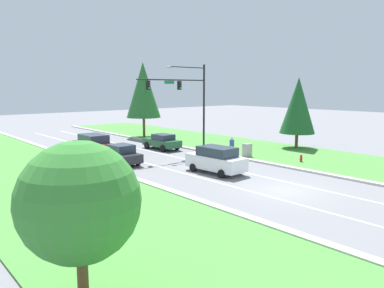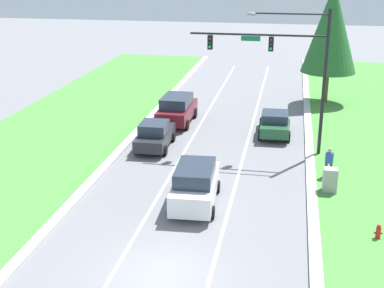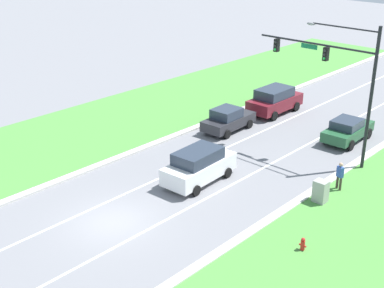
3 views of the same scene
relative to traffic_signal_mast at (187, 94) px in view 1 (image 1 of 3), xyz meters
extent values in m
plane|color=slate|center=(-4.00, -14.14, -5.64)|extent=(160.00, 160.00, 0.00)
cube|color=beige|center=(1.65, -14.14, -5.56)|extent=(0.50, 90.00, 0.15)
cube|color=beige|center=(-9.65, -14.14, -5.56)|extent=(0.50, 90.00, 0.15)
cube|color=#4C8E3D|center=(6.90, -14.14, -5.60)|extent=(10.00, 90.00, 0.08)
cube|color=#4C8E3D|center=(-14.90, -14.14, -5.60)|extent=(10.00, 90.00, 0.08)
cube|color=white|center=(-5.80, -14.14, -5.64)|extent=(0.14, 81.00, 0.01)
cube|color=white|center=(-2.20, -14.14, -5.64)|extent=(0.14, 81.00, 0.01)
cylinder|color=black|center=(2.16, 0.01, -1.38)|extent=(0.20, 0.20, 8.51)
cylinder|color=black|center=(-1.72, 0.01, 1.34)|extent=(7.77, 0.12, 0.12)
cube|color=#147042|center=(-2.11, 0.01, 1.12)|extent=(1.10, 0.04, 0.28)
cylinder|color=black|center=(0.03, 0.01, 2.53)|extent=(4.27, 0.09, 0.09)
ellipsoid|color=gray|center=(-2.11, 0.01, 2.48)|extent=(0.56, 0.28, 0.20)
cube|color=black|center=(-0.95, 0.01, 0.84)|extent=(0.28, 0.32, 0.80)
sphere|color=#2D2D2D|center=(-0.95, -0.16, 1.07)|extent=(0.16, 0.16, 0.16)
sphere|color=#2D2D2D|center=(-0.95, -0.16, 0.84)|extent=(0.16, 0.16, 0.16)
sphere|color=#23D647|center=(-0.95, -0.16, 0.61)|extent=(0.16, 0.16, 0.16)
cube|color=black|center=(-4.44, 0.01, 0.84)|extent=(0.28, 0.32, 0.80)
sphere|color=#2D2D2D|center=(-4.44, -0.16, 1.07)|extent=(0.16, 0.16, 0.16)
sphere|color=#2D2D2D|center=(-4.44, -0.16, 0.84)|extent=(0.16, 0.16, 0.16)
sphere|color=#23D647|center=(-4.44, -0.16, 0.61)|extent=(0.16, 0.16, 0.16)
cube|color=#28282D|center=(-7.72, -0.55, -4.98)|extent=(1.91, 4.29, 0.70)
cube|color=#283342|center=(-7.71, -0.81, -4.30)|extent=(1.66, 1.96, 0.67)
cylinder|color=black|center=(-6.90, 0.79, -5.33)|extent=(0.26, 0.63, 0.62)
cylinder|color=black|center=(-8.63, 0.73, -5.33)|extent=(0.26, 0.63, 0.62)
cylinder|color=black|center=(-6.81, -1.84, -5.33)|extent=(0.26, 0.63, 0.62)
cylinder|color=black|center=(-8.55, -1.89, -5.33)|extent=(0.26, 0.63, 0.62)
cube|color=#235633|center=(-0.60, 3.39, -4.95)|extent=(1.97, 4.44, 0.68)
cube|color=#283342|center=(-0.59, 3.13, -4.34)|extent=(1.71, 2.02, 0.56)
cylinder|color=black|center=(0.25, 4.78, -5.29)|extent=(0.26, 0.71, 0.70)
cylinder|color=black|center=(-1.54, 4.72, -5.29)|extent=(0.26, 0.71, 0.70)
cylinder|color=black|center=(0.34, 2.07, -5.29)|extent=(0.26, 0.71, 0.70)
cylinder|color=black|center=(-1.44, 2.01, -5.29)|extent=(0.26, 0.71, 0.70)
cube|color=white|center=(-3.86, -7.91, -4.85)|extent=(2.15, 4.73, 0.99)
cube|color=#283342|center=(-3.85, -8.03, -4.01)|extent=(1.86, 2.87, 0.68)
cylinder|color=black|center=(-3.00, -6.43, -5.34)|extent=(0.27, 0.61, 0.60)
cylinder|color=black|center=(-4.87, -6.53, -5.34)|extent=(0.27, 0.61, 0.60)
cylinder|color=black|center=(-2.85, -9.30, -5.34)|extent=(0.27, 0.61, 0.60)
cylinder|color=black|center=(-4.72, -9.40, -5.34)|extent=(0.27, 0.61, 0.60)
cube|color=maroon|center=(-7.49, 4.78, -4.84)|extent=(2.10, 4.79, 0.90)
cube|color=#283342|center=(-7.49, 4.66, -4.02)|extent=(1.88, 2.88, 0.73)
cylinder|color=black|center=(-6.47, 6.25, -5.28)|extent=(0.25, 0.71, 0.71)
cylinder|color=black|center=(-8.49, 6.27, -5.28)|extent=(0.25, 0.71, 0.71)
cylinder|color=black|center=(-6.50, 3.29, -5.28)|extent=(0.25, 0.71, 0.71)
cylinder|color=black|center=(-8.52, 3.31, -5.28)|extent=(0.25, 0.71, 0.71)
cube|color=#9E9E99|center=(2.50, -5.44, -5.00)|extent=(0.70, 0.60, 1.28)
cylinder|color=#42382D|center=(2.41, -3.46, -5.22)|extent=(0.14, 0.14, 0.84)
cylinder|color=#42382D|center=(2.65, -3.56, -5.22)|extent=(0.14, 0.14, 0.84)
cube|color=#2D4C99|center=(2.53, -3.51, -4.50)|extent=(0.43, 0.35, 0.60)
sphere|color=tan|center=(2.53, -3.51, -4.06)|extent=(0.22, 0.22, 0.22)
cylinder|color=red|center=(4.25, -9.92, -5.36)|extent=(0.20, 0.20, 0.55)
sphere|color=red|center=(4.25, -9.92, -5.03)|extent=(0.18, 0.18, 0.18)
cylinder|color=red|center=(4.13, -9.92, -5.34)|extent=(0.10, 0.09, 0.09)
cylinder|color=red|center=(4.37, -9.92, -5.34)|extent=(0.10, 0.09, 0.09)
cylinder|color=brown|center=(10.27, -5.40, -4.83)|extent=(0.32, 0.32, 1.62)
cone|color=#1E5628|center=(10.27, -5.40, -1.16)|extent=(3.57, 3.57, 5.72)
cylinder|color=brown|center=(-18.81, -17.79, -4.72)|extent=(0.32, 0.32, 1.83)
sphere|color=#388433|center=(-18.81, -17.79, -2.51)|extent=(3.46, 3.46, 3.46)
cylinder|color=brown|center=(3.09, 12.25, -4.36)|extent=(0.32, 0.32, 2.56)
cone|color=#28662D|center=(3.09, 12.25, 0.34)|extent=(4.28, 4.28, 6.84)
camera|label=1|loc=(-22.97, -27.47, 0.65)|focal=35.00mm
camera|label=2|loc=(0.29, -30.74, 5.53)|focal=50.00mm
camera|label=3|loc=(14.44, -28.23, 8.21)|focal=50.00mm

